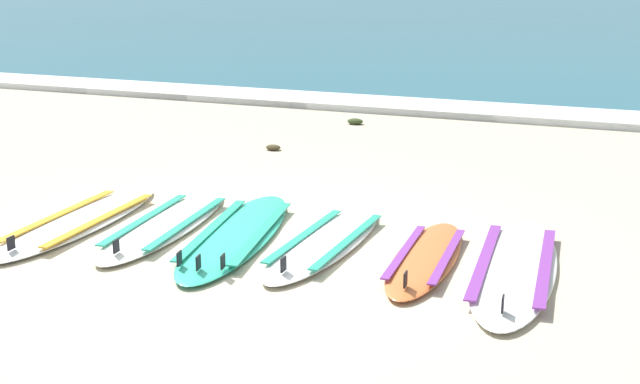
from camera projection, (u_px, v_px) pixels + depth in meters
name	position (u px, v px, depth m)	size (l,w,h in m)	color
ground_plane	(250.00, 252.00, 6.97)	(80.00, 80.00, 0.00)	#C1B599
sea	(604.00, 14.00, 39.76)	(80.00, 60.00, 0.10)	#23667A
wave_foam_strip	(458.00, 109.00, 13.52)	(80.00, 1.22, 0.11)	white
surfboard_0	(80.00, 221.00, 7.72)	(0.78, 2.49, 0.18)	white
surfboard_1	(166.00, 224.00, 7.61)	(0.85, 2.37, 0.18)	silver
surfboard_2	(237.00, 234.00, 7.33)	(1.11, 2.61, 0.18)	#2DB793
surfboard_3	(326.00, 242.00, 7.13)	(0.56, 2.22, 0.18)	white
surfboard_4	(426.00, 257.00, 6.74)	(0.62, 1.97, 0.18)	orange
surfboard_5	(514.00, 267.00, 6.54)	(0.87, 2.61, 0.18)	white
seaweed_clump_near_shoreline	(355.00, 121.00, 12.57)	(0.24, 0.19, 0.08)	#384723
seaweed_clump_mid_sand	(273.00, 147.00, 10.82)	(0.20, 0.16, 0.07)	#4C4228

